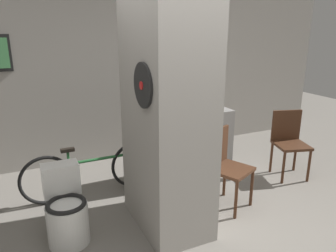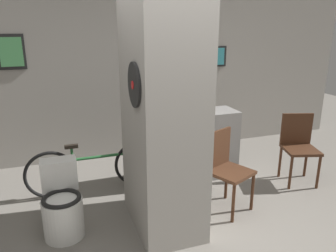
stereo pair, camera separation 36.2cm
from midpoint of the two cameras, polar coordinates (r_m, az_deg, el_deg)
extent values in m
plane|color=slate|center=(3.37, 7.27, -20.35)|extent=(14.00, 14.00, 0.00)
cube|color=gray|center=(5.21, -5.26, 8.79)|extent=(8.00, 0.06, 2.60)
cube|color=black|center=(4.98, -23.78, 11.71)|extent=(0.36, 0.02, 0.48)
cube|color=#4C9959|center=(4.97, -23.79, 11.70)|extent=(0.30, 0.01, 0.39)
cube|color=black|center=(5.69, 9.90, 11.84)|extent=(0.44, 0.02, 0.34)
cube|color=teal|center=(5.68, 9.97, 11.82)|extent=(0.36, 0.01, 0.28)
cube|color=black|center=(5.33, 2.26, 14.97)|extent=(0.28, 0.02, 0.38)
cube|color=#B24C8C|center=(5.32, 2.32, 14.96)|extent=(0.23, 0.01, 0.31)
cube|color=gray|center=(3.19, 2.24, 3.64)|extent=(0.62, 1.03, 2.60)
cylinder|color=black|center=(2.85, -2.28, 7.13)|extent=(0.03, 0.40, 0.40)
cylinder|color=red|center=(2.84, -2.57, 7.11)|extent=(0.01, 0.07, 0.07)
cube|color=gray|center=(4.52, 6.28, -3.46)|extent=(1.28, 0.44, 0.94)
cylinder|color=white|center=(3.49, -14.86, -15.27)|extent=(0.40, 0.40, 0.41)
torus|color=black|center=(3.38, -15.14, -12.16)|extent=(0.38, 0.38, 0.04)
cube|color=white|center=(3.55, -15.68, -8.10)|extent=(0.36, 0.20, 0.32)
cylinder|color=#422616|center=(3.69, 14.15, -13.01)|extent=(0.04, 0.04, 0.45)
cylinder|color=#422616|center=(3.97, 17.08, -10.98)|extent=(0.04, 0.04, 0.45)
cylinder|color=#422616|center=(3.86, 9.50, -11.23)|extent=(0.04, 0.04, 0.45)
cylinder|color=#422616|center=(4.13, 12.63, -9.45)|extent=(0.04, 0.04, 0.45)
cube|color=#422616|center=(3.80, 13.59, -7.89)|extent=(0.56, 0.56, 0.04)
cube|color=#422616|center=(3.81, 11.38, -3.87)|extent=(0.40, 0.20, 0.43)
cylinder|color=#422616|center=(4.60, 22.73, -7.59)|extent=(0.04, 0.04, 0.45)
cylinder|color=#422616|center=(4.77, 26.76, -7.27)|extent=(0.04, 0.04, 0.45)
cylinder|color=#422616|center=(4.91, 20.97, -5.86)|extent=(0.04, 0.04, 0.45)
cylinder|color=#422616|center=(5.06, 24.80, -5.62)|extent=(0.04, 0.04, 0.45)
cube|color=#422616|center=(4.75, 24.16, -3.86)|extent=(0.53, 0.53, 0.04)
cube|color=#422616|center=(4.84, 23.50, -0.47)|extent=(0.41, 0.15, 0.43)
torus|color=black|center=(4.20, -17.50, -8.20)|extent=(0.61, 0.04, 0.61)
torus|color=black|center=(4.34, -2.92, -6.52)|extent=(0.61, 0.04, 0.61)
cylinder|color=#266633|center=(4.17, -10.18, -5.43)|extent=(1.00, 0.04, 0.04)
cylinder|color=#266633|center=(4.14, -13.92, -5.83)|extent=(0.03, 0.03, 0.32)
cylinder|color=#266633|center=(4.27, -3.66, -4.67)|extent=(0.03, 0.03, 0.29)
cube|color=black|center=(4.08, -14.10, -3.53)|extent=(0.16, 0.06, 0.04)
cylinder|color=#262626|center=(4.22, -3.69, -2.85)|extent=(0.03, 0.42, 0.03)
cylinder|color=#267233|center=(4.22, 5.32, 3.31)|extent=(0.08, 0.08, 0.22)
cylinder|color=#267233|center=(4.18, 5.38, 5.41)|extent=(0.03, 0.03, 0.09)
sphere|color=#333333|center=(4.17, 5.40, 6.19)|extent=(0.03, 0.03, 0.03)
camera|label=1|loc=(0.18, -87.21, 0.85)|focal=35.00mm
camera|label=2|loc=(0.18, 92.79, -0.85)|focal=35.00mm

